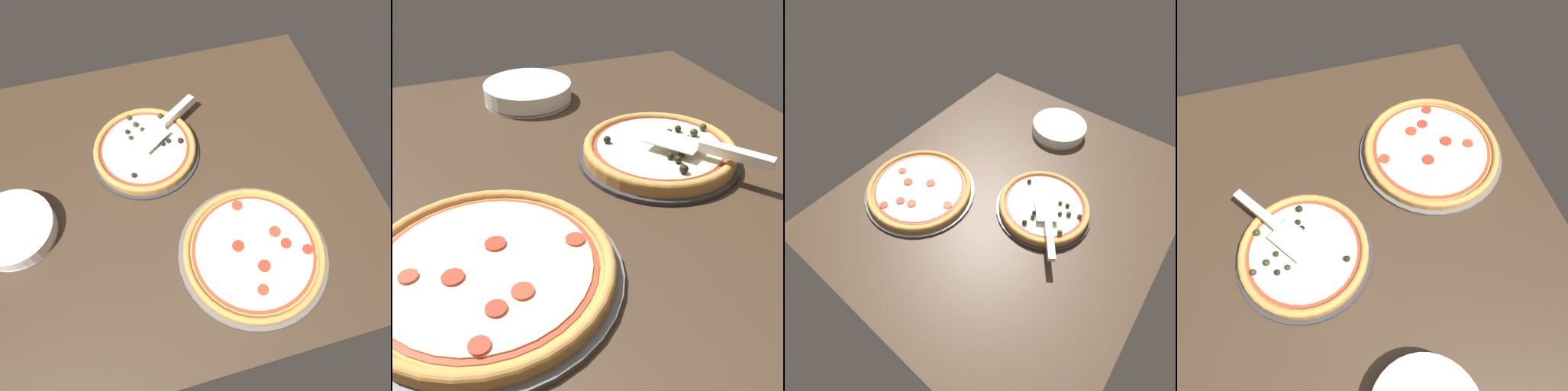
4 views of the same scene
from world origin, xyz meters
TOP-DOWN VIEW (x-y plane):
  - ground_plane at (0.00, 0.00)cm, footprint 129.07×108.93cm
  - pizza_pan_front at (0.60, -13.61)cm, footprint 34.04×34.04cm
  - pizza_front at (0.57, -13.65)cm, footprint 32.00×32.00cm
  - pizza_pan_back at (-20.92, 27.36)cm, footprint 41.17×41.17cm
  - pizza_back at (-20.94, 27.36)cm, footprint 38.70×38.70cm
  - serving_spatula at (-9.96, -21.14)cm, footprint 23.06×18.35cm
  - plate_stack at (41.47, 3.49)cm, footprint 23.09×23.09cm

SIDE VIEW (x-z plane):
  - ground_plane at x=0.00cm, z-range -3.60..0.00cm
  - pizza_pan_front at x=0.60cm, z-range 0.00..1.00cm
  - pizza_pan_back at x=-20.92cm, z-range 0.00..1.00cm
  - pizza_back at x=-20.94cm, z-range 1.00..3.57cm
  - plate_stack at x=41.47cm, z-range 0.00..4.90cm
  - pizza_front at x=0.57cm, z-range 0.49..4.75cm
  - serving_spatula at x=-9.96cm, z-range 5.07..7.07cm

